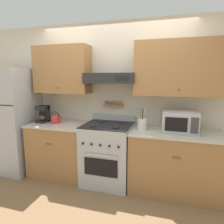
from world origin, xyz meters
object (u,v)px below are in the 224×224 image
coffee_maker (43,114)px  utensil_crock (142,124)px  tea_kettle (56,119)px  refrigerator (15,120)px  microwave (180,122)px  stove_range (108,153)px

coffee_maker → utensil_crock: size_ratio=0.91×
tea_kettle → refrigerator: bearing=-177.3°
tea_kettle → microwave: size_ratio=0.42×
refrigerator → microwave: bearing=1.1°
stove_range → microwave: 1.20m
refrigerator → microwave: 2.79m
stove_range → microwave: size_ratio=2.19×
tea_kettle → utensil_crock: utensil_crock is taller
stove_range → refrigerator: bearing=-179.3°
microwave → utensil_crock: bearing=-178.1°
stove_range → coffee_maker: coffee_maker is taller
refrigerator → coffee_maker: bearing=6.3°
coffee_maker → tea_kettle: bearing=-5.4°
stove_range → utensil_crock: (0.53, 0.02, 0.51)m
refrigerator → coffee_maker: refrigerator is taller
coffee_maker → microwave: bearing=-0.2°
microwave → utensil_crock: utensil_crock is taller
refrigerator → microwave: size_ratio=3.82×
refrigerator → coffee_maker: (0.56, 0.06, 0.14)m
refrigerator → tea_kettle: (0.81, 0.04, 0.07)m
refrigerator → tea_kettle: size_ratio=9.18×
tea_kettle → microwave: 1.98m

